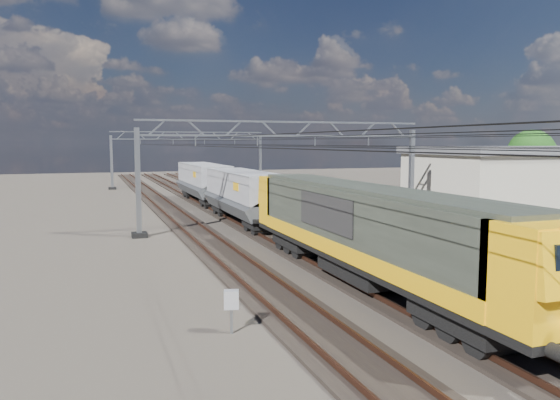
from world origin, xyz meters
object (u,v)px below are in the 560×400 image
object	(u,v)px
locomotive	(366,228)
hopper_wagon_lead	(244,192)
tree_far	(535,155)
trackside_cabinet	(231,301)
catenary_gantry_mid	(287,170)
hopper_wagon_mid	(203,180)
industrial_shed	(528,179)
catenary_gantry_far	(189,157)

from	to	relation	value
locomotive	hopper_wagon_lead	size ratio (longest dim) A/B	1.62
tree_far	trackside_cabinet	bearing A→B (deg)	-144.24
hopper_wagon_lead	tree_far	world-z (taller)	tree_far
hopper_wagon_lead	tree_far	xyz separation A→B (m)	(32.32, 6.64, 2.24)
catenary_gantry_mid	hopper_wagon_mid	xyz separation A→B (m)	(-2.00, 17.35, -1.67)
tree_far	catenary_gantry_mid	bearing A→B (deg)	-162.11
industrial_shed	hopper_wagon_lead	bearing A→B (deg)	177.26
trackside_cabinet	catenary_gantry_mid	bearing A→B (deg)	80.52
catenary_gantry_mid	locomotive	distance (m)	14.77
locomotive	hopper_wagon_lead	xyz separation A→B (m)	(-0.00, 17.70, -0.09)
catenary_gantry_mid	tree_far	bearing A→B (deg)	17.89
catenary_gantry_far	hopper_wagon_lead	xyz separation A→B (m)	(-2.00, -32.85, -1.67)
locomotive	tree_far	xyz separation A→B (m)	(32.32, 24.34, 2.14)
catenary_gantry_far	industrial_shed	bearing A→B (deg)	-57.09
locomotive	trackside_cabinet	size ratio (longest dim) A/B	16.00
tree_far	catenary_gantry_far	bearing A→B (deg)	139.15
industrial_shed	locomotive	bearing A→B (deg)	-145.42
catenary_gantry_far	trackside_cabinet	size ratio (longest dim) A/B	15.09
hopper_wagon_mid	trackside_cabinet	world-z (taller)	hopper_wagon_mid
hopper_wagon_lead	catenary_gantry_mid	bearing A→B (deg)	-57.57
hopper_wagon_lead	hopper_wagon_mid	bearing A→B (deg)	90.00
hopper_wagon_mid	industrial_shed	distance (m)	28.49
trackside_cabinet	tree_far	bearing A→B (deg)	51.23
locomotive	hopper_wagon_mid	size ratio (longest dim) A/B	1.62
locomotive	tree_far	world-z (taller)	tree_far
locomotive	industrial_shed	size ratio (longest dim) A/B	1.13
hopper_wagon_lead	locomotive	bearing A→B (deg)	-90.00
catenary_gantry_mid	trackside_cabinet	distance (m)	20.19
catenary_gantry_far	hopper_wagon_lead	distance (m)	32.95
hopper_wagon_lead	trackside_cabinet	distance (m)	22.25
catenary_gantry_far	locomotive	world-z (taller)	catenary_gantry_far
hopper_wagon_lead	hopper_wagon_mid	xyz separation A→B (m)	(0.00, 14.20, 0.00)
hopper_wagon_mid	industrial_shed	world-z (taller)	industrial_shed
catenary_gantry_far	tree_far	distance (m)	40.08
hopper_wagon_mid	trackside_cabinet	size ratio (longest dim) A/B	9.86
locomotive	hopper_wagon_mid	xyz separation A→B (m)	(-0.00, 31.90, -0.09)
tree_far	hopper_wagon_mid	bearing A→B (deg)	166.83
industrial_shed	tree_far	size ratio (longest dim) A/B	2.65
catenary_gantry_far	hopper_wagon_mid	world-z (taller)	catenary_gantry_far
catenary_gantry_mid	catenary_gantry_far	distance (m)	36.00
hopper_wagon_lead	industrial_shed	size ratio (longest dim) A/B	0.70
hopper_wagon_mid	locomotive	bearing A→B (deg)	-90.00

